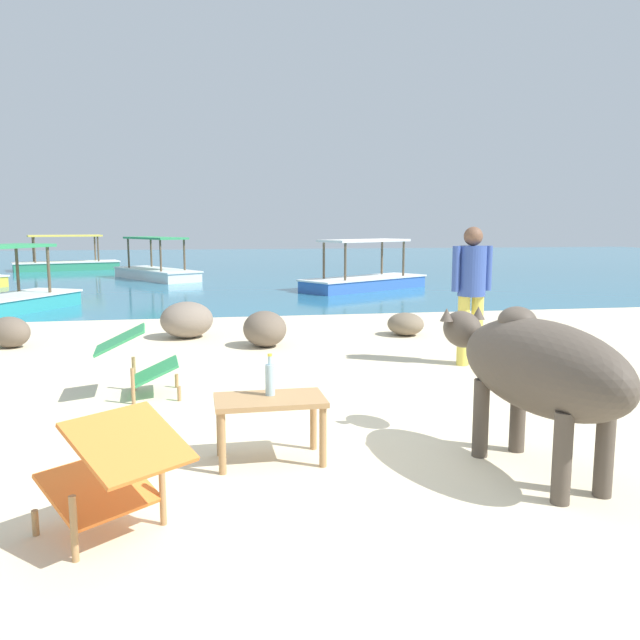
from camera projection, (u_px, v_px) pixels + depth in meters
name	position (u px, v px, depth m)	size (l,w,h in m)	color
sand_beach	(343.00, 449.00, 4.81)	(18.00, 14.00, 0.04)	beige
water_surface	(232.00, 266.00, 26.25)	(60.00, 36.00, 0.03)	teal
cow	(536.00, 367.00, 4.22)	(0.82, 1.96, 1.09)	#4C4238
low_bench_table	(270.00, 408.00, 4.47)	(0.77, 0.46, 0.46)	#A37A4C
bottle	(270.00, 379.00, 4.50)	(0.07, 0.07, 0.30)	#A3C6D1
deck_chair_near	(113.00, 469.00, 3.34)	(0.90, 0.93, 0.68)	#A37A4C
deck_chair_far	(138.00, 357.00, 6.16)	(0.81, 0.60, 0.68)	#A37A4C
person_standing	(472.00, 285.00, 7.49)	(0.51, 0.32, 1.62)	#DBC64C
shore_rock_large	(187.00, 320.00, 9.41)	(0.77, 0.72, 0.53)	gray
shore_rock_medium	(406.00, 324.00, 9.63)	(0.56, 0.53, 0.34)	#756651
shore_rock_small	(265.00, 329.00, 8.73)	(0.66, 0.58, 0.49)	#6B5B4C
shore_rock_flat	(9.00, 332.00, 8.65)	(0.57, 0.43, 0.42)	#6B5B4C
boat_white	(156.00, 270.00, 19.76)	(2.88, 3.74, 1.29)	white
boat_green	(67.00, 263.00, 23.73)	(3.85, 2.19, 1.29)	#338E66
boat_blue	(364.00, 279.00, 16.68)	(3.72, 2.94, 1.29)	#3866B7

